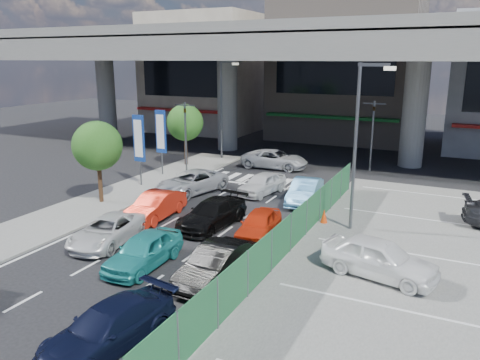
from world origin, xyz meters
The scene contains 28 objects.
ground centered at (0.00, 0.00, 0.00)m, with size 120.00×120.00×0.00m, color black.
parking_lot centered at (11.00, 2.00, 0.03)m, with size 12.00×28.00×0.06m, color #61615F.
sidewalk_left centered at (-7.00, 4.00, 0.06)m, with size 4.00×30.00×0.12m, color #61615F.
fence_run centered at (5.30, 1.00, 0.90)m, with size 0.16×22.00×1.80m, color #1F5A32, non-canonical shape.
expressway centered at (0.00, 22.00, 8.76)m, with size 64.00×14.00×10.75m.
building_west centered at (-16.00, 31.97, 6.49)m, with size 12.00×10.90×13.00m.
building_center centered at (0.00, 32.97, 7.49)m, with size 14.00×10.90×15.00m.
traffic_light_left centered at (-6.20, 12.00, 3.94)m, with size 1.60×1.24×5.20m.
traffic_light_right centered at (5.50, 19.00, 3.94)m, with size 1.60×1.24×5.20m.
street_lamp_right centered at (7.17, 6.00, 4.77)m, with size 1.65×0.22×8.00m.
street_lamp_left centered at (-6.33, 18.00, 4.77)m, with size 1.65×0.22×8.00m.
signboard_near centered at (-7.20, 7.99, 3.06)m, with size 0.80×0.14×4.70m.
signboard_far centered at (-7.60, 10.99, 3.06)m, with size 0.80×0.14×4.70m.
tree_near centered at (-7.00, 4.00, 3.39)m, with size 2.80×2.80×4.80m.
tree_far centered at (-7.80, 14.50, 3.39)m, with size 2.80×2.80×4.80m.
minivan_navy_back centered at (2.88, -6.75, 0.64)m, with size 1.80×4.42×1.28m, color black.
sedan_white_mid_left centered at (-2.55, -0.55, 0.61)m, with size 2.03×4.40×1.22m, color silver.
taxi_teal_mid centered at (0.44, -1.85, 0.69)m, with size 1.63×4.05×1.38m, color teal.
hatch_black_mid_right centered at (3.69, -1.74, 0.69)m, with size 1.46×4.19×1.38m, color black.
taxi_orange_left centered at (-2.59, 3.18, 0.69)m, with size 1.46×4.19×1.38m, color red.
sedan_black_mid centered at (0.65, 3.46, 0.67)m, with size 1.86×4.59×1.33m, color black.
taxi_orange_right centered at (3.34, 3.13, 0.64)m, with size 1.50×3.73×1.27m, color red.
wagon_silver_front_left centered at (-3.45, 8.14, 0.69)m, with size 2.29×4.97×1.38m, color #A2A4A9.
sedan_white_front_mid centered at (0.62, 9.89, 0.66)m, with size 1.55×3.86×1.32m, color silver.
kei_truck_front_right centered at (3.60, 9.25, 0.69)m, with size 1.46×4.19×1.38m, color #579AD0.
crossing_wagon_silver centered at (-1.27, 16.77, 0.70)m, with size 2.31×5.02×1.39m, color #B5B7BD.
parked_sedan_white centered at (9.15, 1.25, 0.81)m, with size 1.78×4.42×1.51m, color white.
traffic_cone centered at (5.60, 6.25, 0.41)m, with size 0.36×0.36×0.70m, color red.
Camera 1 is at (11.51, -15.90, 8.19)m, focal length 35.00 mm.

